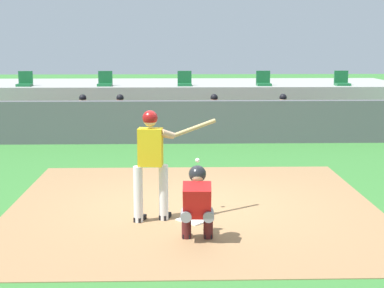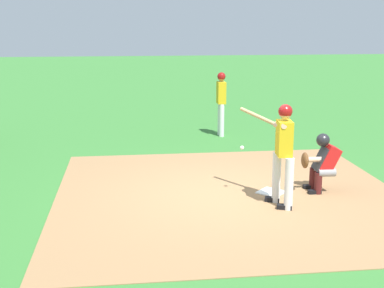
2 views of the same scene
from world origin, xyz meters
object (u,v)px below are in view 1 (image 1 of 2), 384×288
(home_plate, at_px, (195,220))
(catcher_crouched, at_px, (197,200))
(stadium_seat_3, at_px, (264,81))
(stadium_seat_4, at_px, (342,81))
(stadium_seat_0, at_px, (25,82))
(batter_at_plate, at_px, (152,158))
(stadium_seat_1, at_px, (105,82))
(dugout_player_3, at_px, (283,115))
(dugout_player_0, at_px, (83,116))
(dugout_player_1, at_px, (120,116))
(stadium_seat_2, at_px, (185,82))
(dugout_player_2, at_px, (214,115))

(home_plate, relative_size, catcher_crouched, 0.23)
(stadium_seat_3, height_order, stadium_seat_4, same)
(stadium_seat_0, bearing_deg, batter_at_plate, -65.98)
(stadium_seat_4, bearing_deg, home_plate, -117.06)
(batter_at_plate, relative_size, stadium_seat_4, 3.76)
(catcher_crouched, bearing_deg, stadium_seat_1, 103.15)
(stadium_seat_1, relative_size, stadium_seat_4, 1.00)
(catcher_crouched, bearing_deg, batter_at_plate, 124.77)
(catcher_crouched, distance_m, dugout_player_3, 9.55)
(home_plate, relative_size, stadium_seat_4, 0.92)
(stadium_seat_1, height_order, stadium_seat_4, same)
(batter_at_plate, xyz_separation_m, catcher_crouched, (0.67, -0.97, -0.43))
(catcher_crouched, relative_size, dugout_player_0, 1.45)
(dugout_player_3, bearing_deg, dugout_player_1, 180.00)
(home_plate, xyz_separation_m, stadium_seat_0, (-5.20, 10.18, 1.51))
(batter_at_plate, height_order, stadium_seat_0, stadium_seat_0)
(catcher_crouched, bearing_deg, stadium_seat_2, 90.01)
(home_plate, bearing_deg, batter_at_plate, 178.57)
(home_plate, relative_size, dugout_player_1, 0.34)
(home_plate, relative_size, batter_at_plate, 0.24)
(batter_at_plate, bearing_deg, dugout_player_2, 79.40)
(catcher_crouched, relative_size, stadium_seat_3, 3.93)
(batter_at_plate, distance_m, dugout_player_2, 8.28)
(batter_at_plate, height_order, dugout_player_1, batter_at_plate)
(stadium_seat_1, bearing_deg, stadium_seat_3, 0.00)
(dugout_player_1, bearing_deg, home_plate, -76.59)
(stadium_seat_0, relative_size, stadium_seat_4, 1.00)
(dugout_player_2, distance_m, stadium_seat_4, 4.88)
(dugout_player_1, relative_size, stadium_seat_4, 2.71)
(home_plate, bearing_deg, stadium_seat_2, 90.00)
(stadium_seat_4, bearing_deg, dugout_player_3, -138.38)
(home_plate, relative_size, stadium_seat_0, 0.92)
(batter_at_plate, bearing_deg, dugout_player_0, 106.26)
(home_plate, distance_m, dugout_player_0, 8.72)
(catcher_crouched, distance_m, stadium_seat_4, 12.32)
(batter_at_plate, distance_m, stadium_seat_0, 11.14)
(dugout_player_1, bearing_deg, stadium_seat_3, 24.13)
(batter_at_plate, height_order, catcher_crouched, batter_at_plate)
(batter_at_plate, distance_m, stadium_seat_1, 10.36)
(home_plate, bearing_deg, dugout_player_1, 103.41)
(home_plate, bearing_deg, dugout_player_3, 70.34)
(stadium_seat_2, bearing_deg, dugout_player_2, -67.34)
(dugout_player_1, distance_m, dugout_player_3, 4.85)
(dugout_player_2, bearing_deg, catcher_crouched, -95.33)
(home_plate, height_order, batter_at_plate, batter_at_plate)
(catcher_crouched, distance_m, stadium_seat_0, 12.32)
(dugout_player_2, relative_size, dugout_player_3, 1.00)
(stadium_seat_1, xyz_separation_m, stadium_seat_4, (7.80, 0.00, 0.00))
(home_plate, xyz_separation_m, stadium_seat_3, (2.60, 10.18, 1.51))
(dugout_player_1, relative_size, stadium_seat_3, 2.71)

